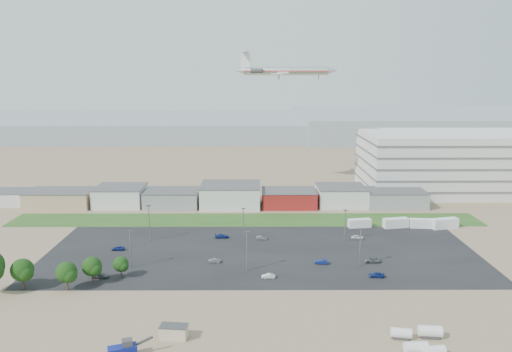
{
  "coord_description": "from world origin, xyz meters",
  "views": [
    {
      "loc": [
        2.77,
        -112.43,
        48.89
      ],
      "look_at": [
        3.39,
        22.0,
        21.45
      ],
      "focal_mm": 35.0,
      "sensor_mm": 36.0,
      "label": 1
    }
  ],
  "objects_px": {
    "parked_car_6": "(222,236)",
    "parked_car_13": "(268,276)",
    "parked_car_0": "(372,260)",
    "parked_car_2": "(377,275)",
    "portable_shed": "(174,332)",
    "parked_car_5": "(118,248)",
    "parked_car_8": "(357,237)",
    "parked_car_10": "(101,275)",
    "storage_tank_nw": "(401,333)",
    "airliner": "(286,71)",
    "parked_car_4": "(214,261)",
    "box_trailer_a": "(360,223)",
    "telehandler": "(122,349)",
    "parked_car_1": "(322,262)",
    "parked_car_11": "(262,238)"
  },
  "relations": [
    {
      "from": "parked_car_4",
      "to": "parked_car_6",
      "type": "distance_m",
      "value": 20.27
    },
    {
      "from": "storage_tank_nw",
      "to": "parked_car_10",
      "type": "distance_m",
      "value": 71.46
    },
    {
      "from": "portable_shed",
      "to": "parked_car_1",
      "type": "height_order",
      "value": "portable_shed"
    },
    {
      "from": "box_trailer_a",
      "to": "parked_car_6",
      "type": "height_order",
      "value": "box_trailer_a"
    },
    {
      "from": "parked_car_0",
      "to": "portable_shed",
      "type": "bearing_deg",
      "value": -49.13
    },
    {
      "from": "parked_car_8",
      "to": "parked_car_13",
      "type": "distance_m",
      "value": 40.3
    },
    {
      "from": "parked_car_8",
      "to": "parked_car_13",
      "type": "height_order",
      "value": "parked_car_8"
    },
    {
      "from": "parked_car_2",
      "to": "storage_tank_nw",
      "type": "bearing_deg",
      "value": 0.46
    },
    {
      "from": "parked_car_6",
      "to": "parked_car_13",
      "type": "bearing_deg",
      "value": -159.68
    },
    {
      "from": "parked_car_5",
      "to": "parked_car_13",
      "type": "relative_size",
      "value": 1.07
    },
    {
      "from": "airliner",
      "to": "parked_car_2",
      "type": "relative_size",
      "value": 11.3
    },
    {
      "from": "box_trailer_a",
      "to": "airliner",
      "type": "distance_m",
      "value": 77.39
    },
    {
      "from": "portable_shed",
      "to": "box_trailer_a",
      "type": "bearing_deg",
      "value": 60.62
    },
    {
      "from": "parked_car_4",
      "to": "parked_car_13",
      "type": "bearing_deg",
      "value": 58.61
    },
    {
      "from": "telehandler",
      "to": "parked_car_8",
      "type": "bearing_deg",
      "value": 30.34
    },
    {
      "from": "telehandler",
      "to": "box_trailer_a",
      "type": "bearing_deg",
      "value": 33.56
    },
    {
      "from": "portable_shed",
      "to": "parked_car_6",
      "type": "relative_size",
      "value": 1.25
    },
    {
      "from": "storage_tank_nw",
      "to": "parked_car_2",
      "type": "bearing_deg",
      "value": 85.2
    },
    {
      "from": "parked_car_1",
      "to": "parked_car_13",
      "type": "height_order",
      "value": "parked_car_1"
    },
    {
      "from": "telehandler",
      "to": "parked_car_5",
      "type": "height_order",
      "value": "telehandler"
    },
    {
      "from": "parked_car_10",
      "to": "parked_car_2",
      "type": "bearing_deg",
      "value": -89.84
    },
    {
      "from": "parked_car_4",
      "to": "parked_car_0",
      "type": "bearing_deg",
      "value": 94.97
    },
    {
      "from": "parked_car_6",
      "to": "parked_car_13",
      "type": "xyz_separation_m",
      "value": [
        13.28,
        -30.62,
        -0.05
      ]
    },
    {
      "from": "parked_car_4",
      "to": "parked_car_13",
      "type": "height_order",
      "value": "parked_car_13"
    },
    {
      "from": "portable_shed",
      "to": "parked_car_5",
      "type": "height_order",
      "value": "portable_shed"
    },
    {
      "from": "parked_car_6",
      "to": "box_trailer_a",
      "type": "bearing_deg",
      "value": -79.63
    },
    {
      "from": "parked_car_10",
      "to": "parked_car_13",
      "type": "relative_size",
      "value": 1.28
    },
    {
      "from": "portable_shed",
      "to": "parked_car_5",
      "type": "distance_m",
      "value": 53.59
    },
    {
      "from": "box_trailer_a",
      "to": "parked_car_5",
      "type": "bearing_deg",
      "value": -172.16
    },
    {
      "from": "parked_car_8",
      "to": "parked_car_6",
      "type": "bearing_deg",
      "value": 85.08
    },
    {
      "from": "telehandler",
      "to": "parked_car_10",
      "type": "bearing_deg",
      "value": 93.01
    },
    {
      "from": "parked_car_0",
      "to": "parked_car_4",
      "type": "bearing_deg",
      "value": -88.95
    },
    {
      "from": "airliner",
      "to": "parked_car_4",
      "type": "bearing_deg",
      "value": -92.49
    },
    {
      "from": "storage_tank_nw",
      "to": "airliner",
      "type": "bearing_deg",
      "value": 96.53
    },
    {
      "from": "parked_car_8",
      "to": "parked_car_10",
      "type": "xyz_separation_m",
      "value": [
        -68.88,
        -28.87,
        -0.02
      ]
    },
    {
      "from": "telehandler",
      "to": "storage_tank_nw",
      "type": "distance_m",
      "value": 51.21
    },
    {
      "from": "parked_car_11",
      "to": "telehandler",
      "type": "bearing_deg",
      "value": 162.89
    },
    {
      "from": "telehandler",
      "to": "parked_car_2",
      "type": "height_order",
      "value": "telehandler"
    },
    {
      "from": "storage_tank_nw",
      "to": "parked_car_10",
      "type": "xyz_separation_m",
      "value": [
        -65.32,
        28.98,
        -0.52
      ]
    },
    {
      "from": "parked_car_2",
      "to": "parked_car_10",
      "type": "bearing_deg",
      "value": -84.69
    },
    {
      "from": "portable_shed",
      "to": "parked_car_13",
      "type": "distance_m",
      "value": 33.89
    },
    {
      "from": "storage_tank_nw",
      "to": "parked_car_1",
      "type": "relative_size",
      "value": 1.04
    },
    {
      "from": "parked_car_1",
      "to": "parked_car_5",
      "type": "distance_m",
      "value": 57.29
    },
    {
      "from": "parked_car_4",
      "to": "parked_car_10",
      "type": "relative_size",
      "value": 0.77
    },
    {
      "from": "parked_car_10",
      "to": "airliner",
      "type": "bearing_deg",
      "value": -27.59
    },
    {
      "from": "parked_car_5",
      "to": "airliner",
      "type": "bearing_deg",
      "value": 147.02
    },
    {
      "from": "parked_car_1",
      "to": "parked_car_2",
      "type": "height_order",
      "value": "parked_car_2"
    },
    {
      "from": "box_trailer_a",
      "to": "parked_car_1",
      "type": "relative_size",
      "value": 2.02
    },
    {
      "from": "parked_car_0",
      "to": "parked_car_2",
      "type": "xyz_separation_m",
      "value": [
        -1.17,
        -9.87,
        0.06
      ]
    },
    {
      "from": "parked_car_1",
      "to": "parked_car_13",
      "type": "bearing_deg",
      "value": -49.71
    }
  ]
}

